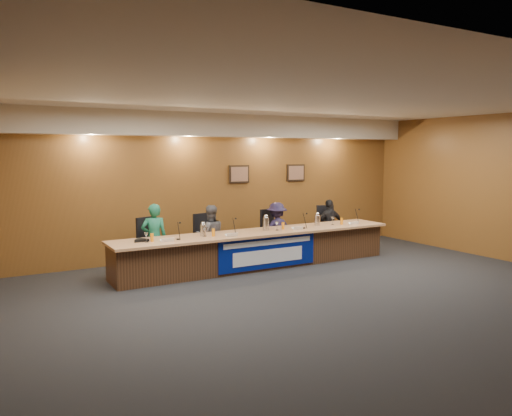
{
  "coord_description": "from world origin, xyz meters",
  "views": [
    {
      "loc": [
        -5.07,
        -6.36,
        2.36
      ],
      "look_at": [
        0.0,
        2.49,
        1.22
      ],
      "focal_mm": 35.0,
      "sensor_mm": 36.0,
      "label": 1
    }
  ],
  "objects_px": {
    "panelist_b": "(210,236)",
    "office_chair_c": "(274,236)",
    "office_chair_b": "(208,242)",
    "office_chair_d": "(327,231)",
    "dais_body": "(258,250)",
    "speakerphone": "(141,240)",
    "panelist_d": "(330,225)",
    "carafe_right": "(317,220)",
    "office_chair_a": "(153,248)",
    "panelist_c": "(277,230)",
    "banner": "(268,252)",
    "carafe_mid": "(266,224)",
    "panelist_a": "(154,238)",
    "carafe_left": "(203,230)"
  },
  "relations": [
    {
      "from": "banner",
      "to": "carafe_mid",
      "type": "distance_m",
      "value": 0.69
    },
    {
      "from": "office_chair_b",
      "to": "speakerphone",
      "type": "xyz_separation_m",
      "value": [
        -1.64,
        -0.67,
        0.3
      ]
    },
    {
      "from": "carafe_left",
      "to": "carafe_mid",
      "type": "relative_size",
      "value": 0.84
    },
    {
      "from": "panelist_c",
      "to": "office_chair_c",
      "type": "bearing_deg",
      "value": -88.52
    },
    {
      "from": "panelist_c",
      "to": "office_chair_c",
      "type": "xyz_separation_m",
      "value": [
        0.0,
        0.1,
        -0.14
      ]
    },
    {
      "from": "office_chair_b",
      "to": "carafe_left",
      "type": "xyz_separation_m",
      "value": [
        -0.42,
        -0.69,
        0.38
      ]
    },
    {
      "from": "office_chair_a",
      "to": "banner",
      "type": "bearing_deg",
      "value": -50.45
    },
    {
      "from": "office_chair_b",
      "to": "speakerphone",
      "type": "bearing_deg",
      "value": -171.67
    },
    {
      "from": "panelist_d",
      "to": "office_chair_d",
      "type": "height_order",
      "value": "panelist_d"
    },
    {
      "from": "panelist_d",
      "to": "office_chair_d",
      "type": "xyz_separation_m",
      "value": [
        0.0,
        0.1,
        -0.14
      ]
    },
    {
      "from": "panelist_c",
      "to": "office_chair_c",
      "type": "height_order",
      "value": "panelist_c"
    },
    {
      "from": "panelist_d",
      "to": "carafe_right",
      "type": "xyz_separation_m",
      "value": [
        -0.8,
        -0.57,
        0.24
      ]
    },
    {
      "from": "banner",
      "to": "panelist_c",
      "type": "xyz_separation_m",
      "value": [
        0.83,
        1.01,
        0.24
      ]
    },
    {
      "from": "panelist_b",
      "to": "carafe_right",
      "type": "height_order",
      "value": "panelist_b"
    },
    {
      "from": "office_chair_d",
      "to": "carafe_mid",
      "type": "xyz_separation_m",
      "value": [
        -2.12,
        -0.68,
        0.4
      ]
    },
    {
      "from": "panelist_d",
      "to": "carafe_left",
      "type": "relative_size",
      "value": 5.62
    },
    {
      "from": "dais_body",
      "to": "speakerphone",
      "type": "distance_m",
      "value": 2.48
    },
    {
      "from": "dais_body",
      "to": "office_chair_c",
      "type": "distance_m",
      "value": 1.09
    },
    {
      "from": "banner",
      "to": "panelist_d",
      "type": "relative_size",
      "value": 1.77
    },
    {
      "from": "dais_body",
      "to": "carafe_right",
      "type": "height_order",
      "value": "carafe_right"
    },
    {
      "from": "office_chair_c",
      "to": "carafe_mid",
      "type": "distance_m",
      "value": 1.01
    },
    {
      "from": "office_chair_b",
      "to": "carafe_right",
      "type": "relative_size",
      "value": 2.13
    },
    {
      "from": "office_chair_a",
      "to": "office_chair_c",
      "type": "bearing_deg",
      "value": -21.6
    },
    {
      "from": "panelist_c",
      "to": "speakerphone",
      "type": "xyz_separation_m",
      "value": [
        -3.28,
        -0.57,
        0.15
      ]
    },
    {
      "from": "carafe_mid",
      "to": "panelist_b",
      "type": "bearing_deg",
      "value": 150.1
    },
    {
      "from": "panelist_a",
      "to": "panelist_d",
      "type": "distance_m",
      "value": 4.33
    },
    {
      "from": "dais_body",
      "to": "panelist_a",
      "type": "xyz_separation_m",
      "value": [
        -2.01,
        0.59,
        0.33
      ]
    },
    {
      "from": "dais_body",
      "to": "carafe_mid",
      "type": "distance_m",
      "value": 0.57
    },
    {
      "from": "panelist_c",
      "to": "speakerphone",
      "type": "relative_size",
      "value": 3.9
    },
    {
      "from": "panelist_c",
      "to": "carafe_left",
      "type": "xyz_separation_m",
      "value": [
        -2.06,
        -0.59,
        0.24
      ]
    },
    {
      "from": "banner",
      "to": "office_chair_b",
      "type": "xyz_separation_m",
      "value": [
        -0.81,
        1.11,
        0.1
      ]
    },
    {
      "from": "carafe_mid",
      "to": "banner",
      "type": "bearing_deg",
      "value": -114.8
    },
    {
      "from": "panelist_a",
      "to": "carafe_right",
      "type": "bearing_deg",
      "value": -175.41
    },
    {
      "from": "panelist_d",
      "to": "carafe_right",
      "type": "distance_m",
      "value": 1.01
    },
    {
      "from": "speakerphone",
      "to": "office_chair_c",
      "type": "bearing_deg",
      "value": 11.52
    },
    {
      "from": "dais_body",
      "to": "office_chair_c",
      "type": "xyz_separation_m",
      "value": [
        0.83,
        0.69,
        0.13
      ]
    },
    {
      "from": "banner",
      "to": "panelist_a",
      "type": "height_order",
      "value": "panelist_a"
    },
    {
      "from": "office_chair_a",
      "to": "office_chair_c",
      "type": "distance_m",
      "value": 2.83
    },
    {
      "from": "panelist_a",
      "to": "panelist_d",
      "type": "bearing_deg",
      "value": -166.22
    },
    {
      "from": "office_chair_b",
      "to": "office_chair_d",
      "type": "xyz_separation_m",
      "value": [
        3.13,
        0.0,
        0.0
      ]
    },
    {
      "from": "panelist_b",
      "to": "office_chair_c",
      "type": "height_order",
      "value": "panelist_b"
    },
    {
      "from": "speakerphone",
      "to": "office_chair_b",
      "type": "bearing_deg",
      "value": 22.13
    },
    {
      "from": "banner",
      "to": "office_chair_d",
      "type": "height_order",
      "value": "banner"
    },
    {
      "from": "dais_body",
      "to": "carafe_mid",
      "type": "bearing_deg",
      "value": 3.87
    },
    {
      "from": "office_chair_d",
      "to": "carafe_left",
      "type": "height_order",
      "value": "carafe_left"
    },
    {
      "from": "speakerphone",
      "to": "dais_body",
      "type": "bearing_deg",
      "value": -0.51
    },
    {
      "from": "office_chair_b",
      "to": "carafe_left",
      "type": "height_order",
      "value": "carafe_left"
    },
    {
      "from": "dais_body",
      "to": "office_chair_c",
      "type": "bearing_deg",
      "value": 39.77
    },
    {
      "from": "banner",
      "to": "carafe_mid",
      "type": "height_order",
      "value": "carafe_mid"
    },
    {
      "from": "speakerphone",
      "to": "office_chair_a",
      "type": "bearing_deg",
      "value": 56.47
    }
  ]
}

